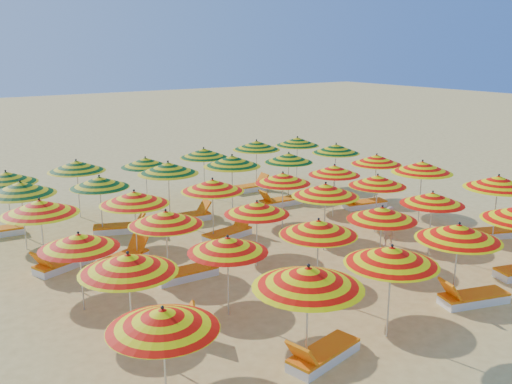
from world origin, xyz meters
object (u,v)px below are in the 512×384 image
umbrella_2 (392,256)px  lounger_7 (63,264)px  umbrella_11 (498,182)px  umbrella_23 (377,160)px  umbrella_9 (382,213)px  lounger_8 (122,259)px  umbrella_16 (377,181)px  umbrella_25 (99,182)px  lounger_15 (249,188)px  umbrella_0 (163,319)px  lounger_12 (188,217)px  umbrella_3 (459,232)px  lounger_0 (322,355)px  umbrella_28 (289,158)px  lounger_1 (472,298)px  lounger_6 (188,273)px  lounger_4 (157,331)px  lounger_10 (364,204)px  umbrella_12 (79,241)px  lounger_5 (498,232)px  umbrella_14 (257,208)px  umbrella_19 (134,198)px  umbrella_29 (336,149)px  umbrella_34 (256,145)px  umbrella_6 (128,263)px  umbrella_1 (308,277)px  umbrella_27 (232,161)px  umbrella_26 (168,168)px  lounger_13 (280,201)px  umbrella_15 (325,190)px  umbrella_20 (212,185)px  umbrella_8 (318,227)px  umbrella_18 (40,207)px  umbrella_33 (204,153)px  umbrella_13 (166,218)px  umbrella_24 (20,188)px  umbrella_21 (283,178)px  beachgoer_a (389,226)px  lounger_9 (228,233)px  umbrella_32 (145,162)px  umbrella_7 (228,245)px  umbrella_10 (432,198)px  lounger_11 (121,228)px  umbrella_17 (422,167)px

umbrella_2 → lounger_7: umbrella_2 is taller
umbrella_11 → umbrella_23: bearing=89.6°
umbrella_9 → lounger_8: (-5.47, 4.73, -1.60)m
umbrella_9 → umbrella_16: size_ratio=0.90×
umbrella_25 → lounger_15: (7.26, 2.09, -1.64)m
umbrella_0 → lounger_12: size_ratio=1.37×
umbrella_3 → lounger_0: 4.56m
lounger_12 → umbrella_23: bearing=-13.5°
umbrella_28 → lounger_12: size_ratio=1.42×
umbrella_16 → lounger_1: bearing=-111.6°
lounger_6 → lounger_4: bearing=-127.7°
lounger_10 → umbrella_12: bearing=24.3°
lounger_1 → lounger_12: (-2.53, 9.89, 0.00)m
umbrella_9 → lounger_5: 5.81m
umbrella_14 → lounger_12: 5.16m
umbrella_19 → umbrella_29: size_ratio=0.96×
umbrella_34 → umbrella_6: bearing=-135.3°
umbrella_29 → umbrella_1: bearing=-134.4°
umbrella_27 → lounger_1: (0.65, -9.86, -1.82)m
umbrella_27 → umbrella_26: bearing=174.8°
umbrella_34 → lounger_4: size_ratio=1.20×
lounger_10 → lounger_13: bearing=-28.5°
umbrella_14 → lounger_7: bearing=147.8°
umbrella_23 → umbrella_15: bearing=-151.4°
umbrella_3 → lounger_15: (2.21, 12.04, -1.71)m
umbrella_3 → umbrella_20: size_ratio=1.14×
umbrella_12 → lounger_0: (3.15, -4.93, -1.57)m
umbrella_11 → umbrella_8: bearing=179.5°
umbrella_1 → umbrella_18: size_ratio=0.85×
umbrella_33 → umbrella_1: bearing=-111.3°
umbrella_33 → lounger_6: size_ratio=1.21×
umbrella_13 → umbrella_24: (-2.43, 4.86, 0.13)m
umbrella_2 → umbrella_21: umbrella_2 is taller
umbrella_34 → beachgoer_a: 8.49m
lounger_9 → umbrella_29: bearing=9.5°
umbrella_13 → umbrella_23: size_ratio=0.98×
umbrella_16 → umbrella_32: (-4.96, 7.31, -0.03)m
umbrella_34 → umbrella_7: bearing=-127.7°
umbrella_10 → umbrella_2: bearing=-149.8°
lounger_5 → lounger_12: same height
umbrella_20 → lounger_5: 9.45m
umbrella_27 → umbrella_34: 3.84m
umbrella_6 → lounger_11: bearing=70.1°
umbrella_7 → umbrella_21: 6.65m
umbrella_6 → umbrella_29: umbrella_29 is taller
umbrella_21 → lounger_5: bearing=-41.7°
umbrella_17 → umbrella_9: bearing=-151.1°
umbrella_24 → lounger_1: 13.02m
umbrella_28 → umbrella_34: (0.19, 2.51, 0.12)m
lounger_1 → lounger_13: size_ratio=1.04×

